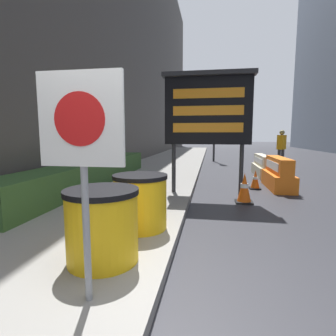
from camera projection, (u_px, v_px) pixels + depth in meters
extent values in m
plane|color=#2D2D33|center=(154.00, 318.00, 2.26)|extent=(120.00, 120.00, 0.00)
cube|color=#335628|center=(92.00, 173.00, 7.63)|extent=(0.90, 7.70, 0.67)
cylinder|color=yellow|center=(103.00, 228.00, 2.95)|extent=(0.80, 0.80, 0.77)
cylinder|color=black|center=(101.00, 192.00, 2.90)|extent=(0.83, 0.83, 0.06)
cylinder|color=yellow|center=(140.00, 203.00, 4.00)|extent=(0.80, 0.80, 0.77)
cylinder|color=black|center=(140.00, 177.00, 3.95)|extent=(0.83, 0.83, 0.06)
cylinder|color=gray|center=(86.00, 213.00, 2.19)|extent=(0.06, 0.06, 1.55)
cube|color=white|center=(81.00, 119.00, 2.07)|extent=(0.71, 0.04, 0.75)
cylinder|color=red|center=(79.00, 119.00, 2.05)|extent=(0.43, 0.01, 0.43)
cylinder|color=#28282B|center=(174.00, 171.00, 6.56)|extent=(0.10, 0.10, 1.34)
cylinder|color=#28282B|center=(241.00, 172.00, 6.30)|extent=(0.10, 0.10, 1.34)
cube|color=black|center=(208.00, 111.00, 6.24)|extent=(2.05, 0.24, 1.58)
cube|color=#28282B|center=(209.00, 74.00, 6.07)|extent=(2.17, 0.34, 0.10)
cube|color=orange|center=(208.00, 93.00, 6.07)|extent=(1.64, 0.02, 0.22)
cube|color=orange|center=(208.00, 110.00, 6.12)|extent=(1.64, 0.02, 0.22)
cube|color=orange|center=(207.00, 128.00, 6.17)|extent=(1.64, 0.02, 0.22)
cube|color=orange|center=(278.00, 181.00, 7.71)|extent=(0.61, 1.85, 0.46)
cube|color=orange|center=(279.00, 165.00, 7.65)|extent=(0.36, 1.85, 0.46)
cube|color=white|center=(272.00, 165.00, 7.68)|extent=(0.02, 1.48, 0.23)
cube|color=beige|center=(262.00, 170.00, 10.12)|extent=(0.51, 2.05, 0.40)
cube|color=beige|center=(263.00, 160.00, 10.07)|extent=(0.31, 2.05, 0.40)
cube|color=white|center=(258.00, 160.00, 10.09)|extent=(0.02, 1.64, 0.20)
cube|color=black|center=(255.00, 188.00, 7.64)|extent=(0.31, 0.31, 0.04)
cone|color=#EA560F|center=(255.00, 179.00, 7.60)|extent=(0.25, 0.25, 0.52)
cylinder|color=white|center=(255.00, 178.00, 7.60)|extent=(0.14, 0.14, 0.07)
cube|color=black|center=(270.00, 171.00, 11.29)|extent=(0.38, 0.38, 0.04)
cone|color=#EA560F|center=(270.00, 163.00, 11.25)|extent=(0.31, 0.31, 0.64)
cylinder|color=white|center=(270.00, 162.00, 11.25)|extent=(0.18, 0.18, 0.09)
cube|color=black|center=(244.00, 202.00, 6.09)|extent=(0.39, 0.39, 0.04)
cone|color=#EA560F|center=(244.00, 187.00, 6.04)|extent=(0.31, 0.31, 0.66)
cylinder|color=white|center=(244.00, 186.00, 6.04)|extent=(0.18, 0.18, 0.09)
cylinder|color=#2D2D30|center=(214.00, 126.00, 15.29)|extent=(0.12, 0.12, 4.21)
cube|color=black|center=(215.00, 96.00, 14.92)|extent=(0.28, 0.28, 0.84)
sphere|color=red|center=(215.00, 90.00, 14.74)|extent=(0.15, 0.15, 0.15)
sphere|color=#392C06|center=(215.00, 95.00, 14.78)|extent=(0.15, 0.15, 0.15)
sphere|color=black|center=(215.00, 100.00, 14.81)|extent=(0.15, 0.15, 0.15)
cylinder|color=#333338|center=(279.00, 158.00, 12.76)|extent=(0.14, 0.14, 0.87)
cylinder|color=#333338|center=(282.00, 158.00, 12.73)|extent=(0.14, 0.14, 0.87)
cube|color=orange|center=(282.00, 142.00, 12.64)|extent=(0.50, 0.55, 0.69)
sphere|color=olive|center=(282.00, 132.00, 12.59)|extent=(0.24, 0.24, 0.24)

